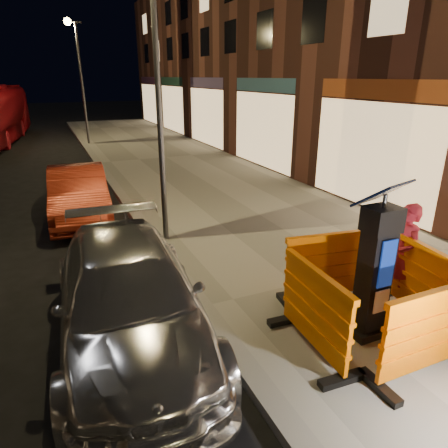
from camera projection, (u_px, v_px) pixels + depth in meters
name	position (u px, v px, depth m)	size (l,w,h in m)	color
ground_plane	(204.00, 314.00, 6.47)	(120.00, 120.00, 0.00)	black
sidewalk	(351.00, 275.00, 7.58)	(6.00, 60.00, 0.15)	gray
kerb	(204.00, 310.00, 6.44)	(0.30, 60.00, 0.15)	slate
parking_kiosk	(375.00, 266.00, 5.40)	(0.67, 0.67, 2.13)	black
barrier_front	(429.00, 334.00, 4.75)	(1.52, 0.63, 1.19)	#EB6700
barrier_back	(328.00, 268.00, 6.38)	(1.52, 0.63, 1.19)	#EB6700
barrier_kerbside	(315.00, 311.00, 5.20)	(1.52, 0.63, 1.19)	#EB6700
barrier_bldgside	(420.00, 283.00, 5.92)	(1.52, 0.63, 1.19)	#EB6700
car_silver	(133.00, 338.00, 5.87)	(1.95, 4.80, 1.39)	#B4B4B9
car_red	(82.00, 217.00, 10.89)	(1.43, 4.10, 1.35)	maroon
man	(403.00, 254.00, 6.29)	(0.61, 0.40, 1.67)	#A61D2F
street_lamp_mid	(159.00, 101.00, 8.03)	(0.12, 0.12, 6.00)	#3F3F44
street_lamp_far	(82.00, 86.00, 20.87)	(0.12, 0.12, 6.00)	#3F3F44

